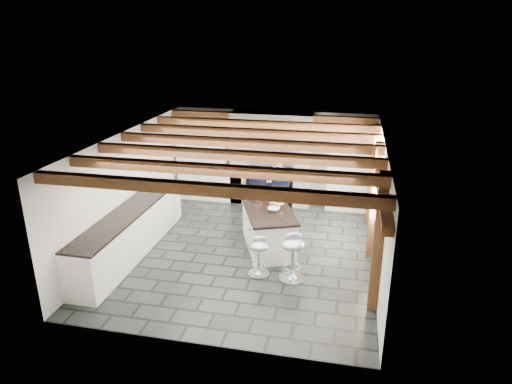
% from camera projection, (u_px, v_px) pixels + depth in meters
% --- Properties ---
extents(ground, '(6.00, 6.00, 0.00)m').
position_uv_depth(ground, '(247.00, 249.00, 9.25)').
color(ground, black).
rests_on(ground, ground).
extents(room_shell, '(6.00, 6.03, 6.00)m').
position_uv_depth(room_shell, '(235.00, 176.00, 10.30)').
color(room_shell, white).
rests_on(room_shell, ground).
extents(range_cooker, '(1.00, 0.63, 0.99)m').
position_uv_depth(range_cooker, '(271.00, 185.00, 11.55)').
color(range_cooker, black).
rests_on(range_cooker, ground).
extents(kitchen_island, '(1.44, 1.90, 1.12)m').
position_uv_depth(kitchen_island, '(268.00, 228.00, 9.19)').
color(kitchen_island, white).
rests_on(kitchen_island, ground).
extents(bar_stool_near, '(0.56, 0.56, 0.88)m').
position_uv_depth(bar_stool_near, '(292.00, 252.00, 7.98)').
color(bar_stool_near, silver).
rests_on(bar_stool_near, ground).
extents(bar_stool_far, '(0.47, 0.47, 0.73)m').
position_uv_depth(bar_stool_far, '(259.00, 252.00, 8.17)').
color(bar_stool_far, silver).
rests_on(bar_stool_far, ground).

